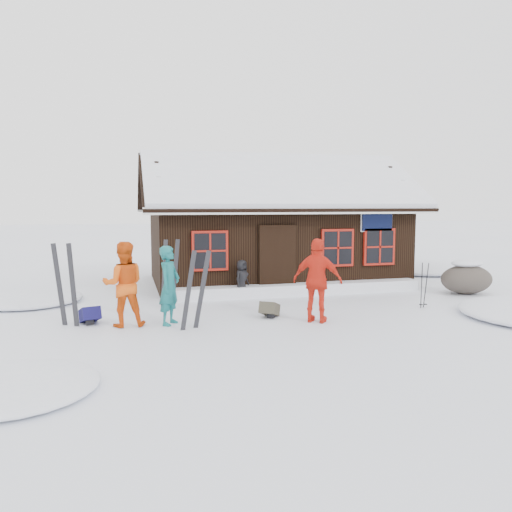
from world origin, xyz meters
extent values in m
plane|color=white|center=(0.00, 0.00, 0.00)|extent=(120.00, 120.00, 0.00)
cube|color=black|center=(1.50, 5.00, 1.25)|extent=(8.00, 5.00, 2.50)
cube|color=black|center=(1.50, 3.52, 3.35)|extent=(8.90, 3.14, 1.88)
cube|color=black|center=(1.50, 6.47, 3.35)|extent=(8.90, 3.14, 1.88)
cube|color=white|center=(1.50, 3.52, 3.49)|extent=(8.72, 3.07, 1.86)
cube|color=white|center=(1.50, 6.47, 3.49)|extent=(8.72, 3.07, 1.86)
cube|color=white|center=(1.50, 5.00, 4.22)|extent=(8.81, 0.22, 0.14)
cube|color=silver|center=(1.50, 2.05, 2.48)|extent=(8.90, 0.10, 0.20)
cube|color=black|center=(0.90, 2.45, 1.00)|extent=(1.00, 0.10, 2.00)
cube|color=black|center=(4.10, 2.42, 2.15)|extent=(1.00, 0.06, 0.60)
cube|color=maroon|center=(-1.10, 2.44, 1.35)|extent=(1.04, 0.10, 1.14)
cube|color=black|center=(-1.10, 2.40, 1.35)|extent=(0.90, 0.04, 1.00)
cube|color=maroon|center=(2.80, 2.44, 1.35)|extent=(1.04, 0.10, 1.14)
cube|color=black|center=(2.80, 2.40, 1.35)|extent=(0.90, 0.04, 1.00)
cube|color=maroon|center=(4.20, 2.44, 1.35)|extent=(1.04, 0.10, 1.14)
cube|color=black|center=(4.20, 2.40, 1.35)|extent=(0.90, 0.04, 1.00)
cube|color=white|center=(1.50, 2.25, 0.17)|extent=(7.60, 0.60, 0.35)
ellipsoid|color=white|center=(-6.00, 3.00, 0.00)|extent=(2.80, 2.80, 0.34)
ellipsoid|color=white|center=(-5.00, -4.00, 0.00)|extent=(2.40, 2.40, 0.29)
ellipsoid|color=white|center=(8.00, 6.00, 0.00)|extent=(4.00, 4.00, 0.48)
imported|color=#156466|center=(-2.49, -0.49, 0.88)|extent=(0.69, 0.76, 1.76)
imported|color=#E0520F|center=(-3.47, -0.40, 0.93)|extent=(0.91, 0.71, 1.86)
imported|color=red|center=(0.75, -1.12, 0.95)|extent=(1.18, 1.03, 1.91)
imported|color=black|center=(-0.23, 2.20, 0.55)|extent=(0.63, 0.62, 1.09)
ellipsoid|color=#544B43|center=(6.42, 1.16, 0.43)|extent=(1.57, 1.18, 0.86)
ellipsoid|color=white|center=(6.42, 1.16, 0.80)|extent=(0.99, 0.71, 0.22)
cube|color=black|center=(-2.13, -1.01, 0.83)|extent=(0.39, 0.17, 1.74)
cube|color=black|center=(-1.85, -1.01, 0.83)|extent=(0.39, 0.18, 1.74)
cube|color=black|center=(-4.84, 0.02, 0.89)|extent=(0.29, 0.08, 1.88)
cube|color=black|center=(-4.55, -0.08, 0.89)|extent=(0.23, 0.19, 1.88)
cube|color=black|center=(-2.46, 1.45, 0.85)|extent=(0.23, 0.17, 1.81)
cube|color=black|center=(-2.17, 1.53, 0.85)|extent=(0.27, 0.08, 1.81)
cylinder|color=black|center=(3.95, -0.30, 0.56)|extent=(0.09, 0.11, 1.21)
cylinder|color=black|center=(4.08, -0.30, 0.56)|extent=(0.09, 0.11, 1.21)
cube|color=#121047|center=(-4.22, 0.03, 0.14)|extent=(0.52, 0.61, 0.28)
cube|color=#3D392C|center=(-0.15, -0.38, 0.14)|extent=(0.59, 0.62, 0.27)
camera|label=1|loc=(-3.38, -11.50, 2.66)|focal=35.00mm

